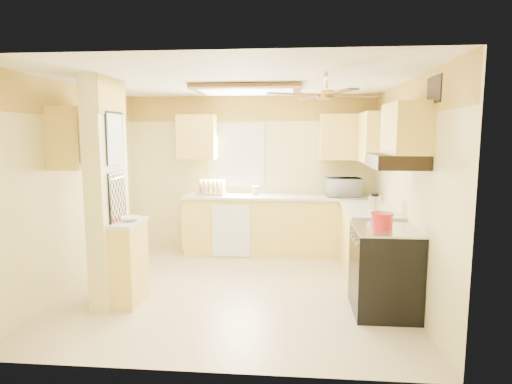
# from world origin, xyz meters

# --- Properties ---
(floor) EXTENTS (4.00, 4.00, 0.00)m
(floor) POSITION_xyz_m (0.00, 0.00, 0.00)
(floor) COLOR #CDBA8E
(floor) RESTS_ON ground
(ceiling) EXTENTS (4.00, 4.00, 0.00)m
(ceiling) POSITION_xyz_m (0.00, 0.00, 2.50)
(ceiling) COLOR white
(ceiling) RESTS_ON wall_back
(wall_back) EXTENTS (4.00, 0.00, 4.00)m
(wall_back) POSITION_xyz_m (0.00, 1.90, 1.25)
(wall_back) COLOR #E6D78C
(wall_back) RESTS_ON floor
(wall_front) EXTENTS (4.00, 0.00, 4.00)m
(wall_front) POSITION_xyz_m (0.00, -1.90, 1.25)
(wall_front) COLOR #E6D78C
(wall_front) RESTS_ON floor
(wall_left) EXTENTS (0.00, 3.80, 3.80)m
(wall_left) POSITION_xyz_m (-2.00, 0.00, 1.25)
(wall_left) COLOR #E6D78C
(wall_left) RESTS_ON floor
(wall_right) EXTENTS (0.00, 3.80, 3.80)m
(wall_right) POSITION_xyz_m (2.00, 0.00, 1.25)
(wall_right) COLOR #E6D78C
(wall_right) RESTS_ON floor
(wallpaper_border) EXTENTS (4.00, 0.02, 0.40)m
(wallpaper_border) POSITION_xyz_m (0.00, 1.88, 2.30)
(wallpaper_border) COLOR #FFD64B
(wallpaper_border) RESTS_ON wall_back
(partition_column) EXTENTS (0.20, 0.70, 2.50)m
(partition_column) POSITION_xyz_m (-1.35, -0.55, 1.25)
(partition_column) COLOR #E6D78C
(partition_column) RESTS_ON floor
(partition_ledge) EXTENTS (0.25, 0.55, 0.90)m
(partition_ledge) POSITION_xyz_m (-1.13, -0.55, 0.45)
(partition_ledge) COLOR #F0CE5D
(partition_ledge) RESTS_ON floor
(ledge_top) EXTENTS (0.28, 0.58, 0.04)m
(ledge_top) POSITION_xyz_m (-1.13, -0.55, 0.92)
(ledge_top) COLOR silver
(ledge_top) RESTS_ON partition_ledge
(lower_cabinets_back) EXTENTS (3.00, 0.60, 0.90)m
(lower_cabinets_back) POSITION_xyz_m (0.50, 1.60, 0.45)
(lower_cabinets_back) COLOR #F0CE5D
(lower_cabinets_back) RESTS_ON floor
(lower_cabinets_right) EXTENTS (0.60, 1.40, 0.90)m
(lower_cabinets_right) POSITION_xyz_m (1.70, 0.60, 0.45)
(lower_cabinets_right) COLOR #F0CE5D
(lower_cabinets_right) RESTS_ON floor
(countertop_back) EXTENTS (3.04, 0.64, 0.04)m
(countertop_back) POSITION_xyz_m (0.50, 1.59, 0.92)
(countertop_back) COLOR silver
(countertop_back) RESTS_ON lower_cabinets_back
(countertop_right) EXTENTS (0.64, 1.44, 0.04)m
(countertop_right) POSITION_xyz_m (1.69, 0.60, 0.92)
(countertop_right) COLOR silver
(countertop_right) RESTS_ON lower_cabinets_right
(dishwasher_panel) EXTENTS (0.58, 0.02, 0.80)m
(dishwasher_panel) POSITION_xyz_m (-0.25, 1.29, 0.43)
(dishwasher_panel) COLOR white
(dishwasher_panel) RESTS_ON lower_cabinets_back
(window) EXTENTS (0.92, 0.02, 1.02)m
(window) POSITION_xyz_m (-0.25, 1.89, 1.55)
(window) COLOR white
(window) RESTS_ON wall_back
(upper_cab_back_left) EXTENTS (0.60, 0.35, 0.70)m
(upper_cab_back_left) POSITION_xyz_m (-0.85, 1.72, 1.85)
(upper_cab_back_left) COLOR #F0CE5D
(upper_cab_back_left) RESTS_ON wall_back
(upper_cab_back_right) EXTENTS (0.90, 0.35, 0.70)m
(upper_cab_back_right) POSITION_xyz_m (1.55, 1.72, 1.85)
(upper_cab_back_right) COLOR #F0CE5D
(upper_cab_back_right) RESTS_ON wall_back
(upper_cab_right) EXTENTS (0.35, 1.00, 0.70)m
(upper_cab_right) POSITION_xyz_m (1.82, 1.25, 1.85)
(upper_cab_right) COLOR #F0CE5D
(upper_cab_right) RESTS_ON wall_right
(upper_cab_left_wall) EXTENTS (0.35, 0.75, 0.70)m
(upper_cab_left_wall) POSITION_xyz_m (-1.82, -0.25, 1.85)
(upper_cab_left_wall) COLOR #F0CE5D
(upper_cab_left_wall) RESTS_ON wall_left
(upper_cab_over_stove) EXTENTS (0.35, 0.76, 0.52)m
(upper_cab_over_stove) POSITION_xyz_m (1.82, -0.55, 1.95)
(upper_cab_over_stove) COLOR #F0CE5D
(upper_cab_over_stove) RESTS_ON wall_right
(stove) EXTENTS (0.68, 0.77, 0.92)m
(stove) POSITION_xyz_m (1.67, -0.55, 0.46)
(stove) COLOR black
(stove) RESTS_ON floor
(range_hood) EXTENTS (0.50, 0.76, 0.14)m
(range_hood) POSITION_xyz_m (1.74, -0.55, 1.62)
(range_hood) COLOR black
(range_hood) RESTS_ON upper_cab_over_stove
(poster_menu) EXTENTS (0.02, 0.42, 0.57)m
(poster_menu) POSITION_xyz_m (-1.24, -0.55, 1.85)
(poster_menu) COLOR black
(poster_menu) RESTS_ON partition_column
(poster_nashville) EXTENTS (0.02, 0.42, 0.57)m
(poster_nashville) POSITION_xyz_m (-1.24, -0.55, 1.20)
(poster_nashville) COLOR black
(poster_nashville) RESTS_ON partition_column
(ceiling_light_panel) EXTENTS (1.35, 0.95, 0.06)m
(ceiling_light_panel) POSITION_xyz_m (0.10, 0.50, 2.46)
(ceiling_light_panel) COLOR brown
(ceiling_light_panel) RESTS_ON ceiling
(ceiling_fan) EXTENTS (1.15, 1.15, 0.26)m
(ceiling_fan) POSITION_xyz_m (1.00, -0.70, 2.29)
(ceiling_fan) COLOR gold
(ceiling_fan) RESTS_ON ceiling
(vent_grate) EXTENTS (0.02, 0.40, 0.25)m
(vent_grate) POSITION_xyz_m (1.98, -0.90, 2.30)
(vent_grate) COLOR black
(vent_grate) RESTS_ON wall_right
(microwave) EXTENTS (0.54, 0.38, 0.29)m
(microwave) POSITION_xyz_m (1.47, 1.60, 1.08)
(microwave) COLOR white
(microwave) RESTS_ON countertop_back
(bowl) EXTENTS (0.25, 0.25, 0.05)m
(bowl) POSITION_xyz_m (-1.10, -0.54, 0.97)
(bowl) COLOR white
(bowl) RESTS_ON ledge_top
(dutch_oven) EXTENTS (0.24, 0.24, 0.16)m
(dutch_oven) POSITION_xyz_m (1.63, -0.52, 1.00)
(dutch_oven) COLOR red
(dutch_oven) RESTS_ON stove
(kettle) EXTENTS (0.15, 0.15, 0.23)m
(kettle) POSITION_xyz_m (1.70, 0.29, 1.05)
(kettle) COLOR silver
(kettle) RESTS_ON countertop_right
(dish_rack) EXTENTS (0.43, 0.32, 0.24)m
(dish_rack) POSITION_xyz_m (-0.60, 1.57, 1.03)
(dish_rack) COLOR #D7BA7C
(dish_rack) RESTS_ON countertop_back
(utensil_crock) EXTENTS (0.11, 0.11, 0.21)m
(utensil_crock) POSITION_xyz_m (0.09, 1.66, 1.01)
(utensil_crock) COLOR white
(utensil_crock) RESTS_ON countertop_back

